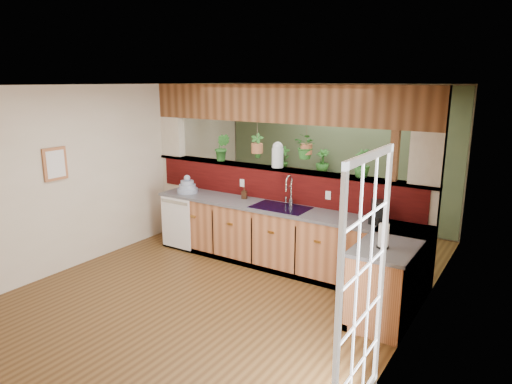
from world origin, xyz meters
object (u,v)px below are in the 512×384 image
Objects in this scene: soap_dispenser at (244,193)px; glass_jar at (278,155)px; faucet at (290,189)px; coffee_maker at (377,213)px; paper_towel at (383,236)px; dish_stack at (187,187)px; shelving_console at (303,194)px.

soap_dispenser is 0.78m from glass_jar.
faucet is 1.62× the size of coffee_maker.
soap_dispenser is 2.60m from paper_towel.
paper_towel is (3.42, -0.76, 0.04)m from dish_stack.
paper_towel is 0.20× the size of shelving_console.
coffee_maker is 0.72× the size of glass_jar.
shelving_console is at bearing 92.13° from soap_dispenser.
shelving_console is (-0.84, 2.12, -0.64)m from faucet.
faucet is at bearing -33.46° from glass_jar.
shelving_console is at bearing 113.20° from coffee_maker.
coffee_maker is 3.16m from shelving_console.
soap_dispenser is (0.99, 0.17, -0.00)m from dish_stack.
coffee_maker is 0.90m from paper_towel.
soap_dispenser is 0.13× the size of shelving_console.
paper_towel is at bearing -12.49° from dish_stack.
paper_towel is (2.43, -0.93, 0.04)m from soap_dispenser.
shelving_console is at bearing 105.18° from glass_jar.
glass_jar is 0.28× the size of shelving_console.
paper_towel is (1.67, -0.96, -0.11)m from faucet.
dish_stack is 1.60m from glass_jar.
coffee_maker is (2.09, -0.10, 0.04)m from soap_dispenser.
soap_dispenser reaches higher than shelving_console.
paper_towel is at bearing -29.85° from faucet.
coffee_maker is at bearing -39.25° from shelving_console.
shelving_console is (-2.51, 3.07, -0.53)m from paper_towel.
coffee_maker is at bearing -2.67° from soap_dispenser.
glass_jar is at bearing 146.54° from faucet.
faucet is 0.78m from soap_dispenser.
soap_dispenser is at bearing 156.50° from coffee_maker.
faucet is 1.58× the size of paper_towel.
coffee_maker is 0.98× the size of paper_towel.
soap_dispenser is 2.20m from shelving_console.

